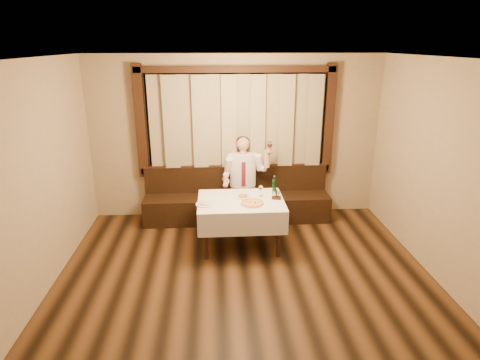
{
  "coord_description": "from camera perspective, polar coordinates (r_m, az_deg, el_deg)",
  "views": [
    {
      "loc": [
        -0.37,
        -3.8,
        2.97
      ],
      "look_at": [
        0.0,
        1.9,
        1.0
      ],
      "focal_mm": 30.0,
      "sensor_mm": 36.0,
      "label": 1
    }
  ],
  "objects": [
    {
      "name": "cruet_caddy",
      "position": [
        5.98,
        5.2,
        -2.25
      ],
      "size": [
        0.15,
        0.1,
        0.14
      ],
      "rotation": [
        0.0,
        0.0,
        -0.24
      ],
      "color": "black",
      "rests_on": "dining_table"
    },
    {
      "name": "pasta_cream",
      "position": [
        5.77,
        -5.03,
        -3.19
      ],
      "size": [
        0.26,
        0.26,
        0.09
      ],
      "rotation": [
        0.0,
        0.0,
        -0.29
      ],
      "color": "white",
      "rests_on": "dining_table"
    },
    {
      "name": "seated_man",
      "position": [
        6.79,
        0.53,
        0.85
      ],
      "size": [
        0.83,
        0.62,
        1.48
      ],
      "color": "black",
      "rests_on": "ground"
    },
    {
      "name": "room",
      "position": [
        5.0,
        0.69,
        1.95
      ],
      "size": [
        5.01,
        6.01,
        2.81
      ],
      "color": "black",
      "rests_on": "ground"
    },
    {
      "name": "dining_table",
      "position": [
        5.98,
        0.13,
        -3.79
      ],
      "size": [
        1.27,
        0.97,
        0.76
      ],
      "color": "black",
      "rests_on": "ground"
    },
    {
      "name": "pizza",
      "position": [
        5.79,
        1.75,
        -3.29
      ],
      "size": [
        0.35,
        0.35,
        0.04
      ],
      "rotation": [
        0.0,
        0.0,
        -0.04
      ],
      "color": "white",
      "rests_on": "dining_table"
    },
    {
      "name": "green_bottle",
      "position": [
        6.17,
        4.89,
        -0.85
      ],
      "size": [
        0.06,
        0.06,
        0.28
      ],
      "rotation": [
        0.0,
        0.0,
        -0.13
      ],
      "color": "#0E4316",
      "rests_on": "dining_table"
    },
    {
      "name": "table_wine_glass",
      "position": [
        6.03,
        2.99,
        -1.18
      ],
      "size": [
        0.07,
        0.07,
        0.18
      ],
      "rotation": [
        0.0,
        0.0,
        0.28
      ],
      "color": "white",
      "rests_on": "dining_table"
    },
    {
      "name": "pasta_red",
      "position": [
        6.03,
        0.42,
        -2.18
      ],
      "size": [
        0.23,
        0.23,
        0.08
      ],
      "rotation": [
        0.0,
        0.0,
        -0.31
      ],
      "color": "white",
      "rests_on": "dining_table"
    },
    {
      "name": "banquette",
      "position": [
        7.05,
        -0.44,
        -3.13
      ],
      "size": [
        3.2,
        0.61,
        0.94
      ],
      "color": "black",
      "rests_on": "ground"
    }
  ]
}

